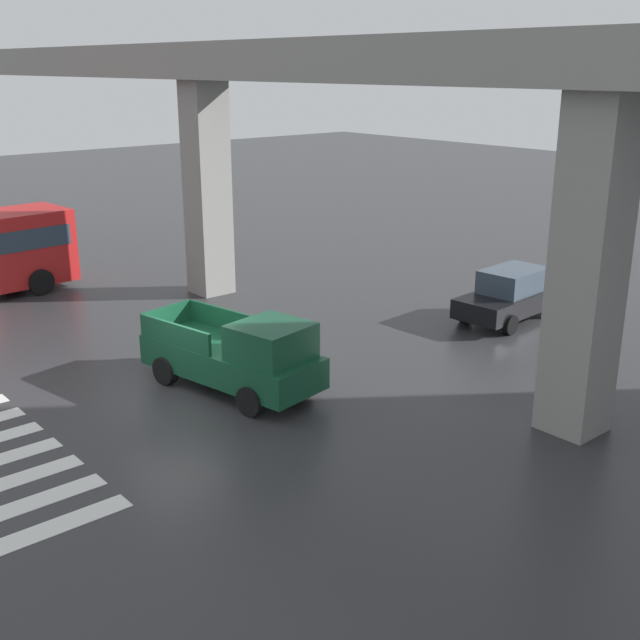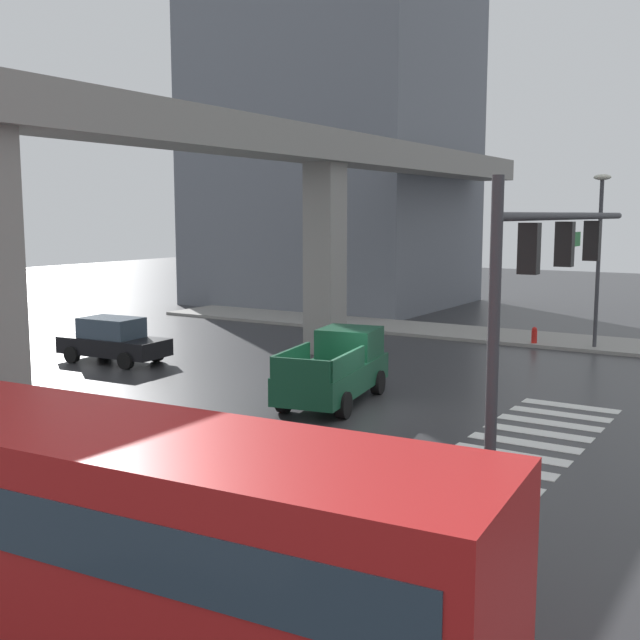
{
  "view_description": "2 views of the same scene",
  "coord_description": "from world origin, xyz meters",
  "px_view_note": "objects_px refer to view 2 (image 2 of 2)",
  "views": [
    {
      "loc": [
        16.69,
        -9.41,
        8.15
      ],
      "look_at": [
        1.93,
        3.19,
        1.85
      ],
      "focal_mm": 44.29,
      "sensor_mm": 36.0,
      "label": 1
    },
    {
      "loc": [
        -19.14,
        -10.42,
        5.64
      ],
      "look_at": [
        -0.58,
        1.13,
        2.66
      ],
      "focal_mm": 43.75,
      "sensor_mm": 36.0,
      "label": 2
    }
  ],
  "objects_px": {
    "pickup_truck": "(337,369)",
    "street_lamp_near_corner": "(599,241)",
    "city_bus": "(94,518)",
    "fire_hydrant": "(534,337)",
    "traffic_signal_mast": "(546,277)",
    "sedan_black": "(113,340)"
  },
  "relations": [
    {
      "from": "city_bus",
      "to": "traffic_signal_mast",
      "type": "height_order",
      "value": "traffic_signal_mast"
    },
    {
      "from": "city_bus",
      "to": "street_lamp_near_corner",
      "type": "height_order",
      "value": "street_lamp_near_corner"
    },
    {
      "from": "pickup_truck",
      "to": "street_lamp_near_corner",
      "type": "xyz_separation_m",
      "value": [
        13.29,
        -4.62,
        3.57
      ]
    },
    {
      "from": "traffic_signal_mast",
      "to": "fire_hydrant",
      "type": "bearing_deg",
      "value": 16.77
    },
    {
      "from": "street_lamp_near_corner",
      "to": "fire_hydrant",
      "type": "distance_m",
      "value": 4.8
    },
    {
      "from": "traffic_signal_mast",
      "to": "fire_hydrant",
      "type": "distance_m",
      "value": 20.42
    },
    {
      "from": "city_bus",
      "to": "fire_hydrant",
      "type": "relative_size",
      "value": 12.89
    },
    {
      "from": "pickup_truck",
      "to": "sedan_black",
      "type": "xyz_separation_m",
      "value": [
        0.83,
        10.44,
        -0.14
      ]
    },
    {
      "from": "sedan_black",
      "to": "fire_hydrant",
      "type": "relative_size",
      "value": 5.19
    },
    {
      "from": "street_lamp_near_corner",
      "to": "traffic_signal_mast",
      "type": "bearing_deg",
      "value": -170.26
    },
    {
      "from": "city_bus",
      "to": "fire_hydrant",
      "type": "xyz_separation_m",
      "value": [
        26.17,
        1.99,
        -1.29
      ]
    },
    {
      "from": "city_bus",
      "to": "fire_hydrant",
      "type": "bearing_deg",
      "value": 4.35
    },
    {
      "from": "pickup_truck",
      "to": "street_lamp_near_corner",
      "type": "relative_size",
      "value": 0.74
    },
    {
      "from": "pickup_truck",
      "to": "sedan_black",
      "type": "distance_m",
      "value": 10.47
    },
    {
      "from": "city_bus",
      "to": "traffic_signal_mast",
      "type": "xyz_separation_m",
      "value": [
        7.02,
        -3.78,
        2.83
      ]
    },
    {
      "from": "traffic_signal_mast",
      "to": "street_lamp_near_corner",
      "type": "distance_m",
      "value": 19.84
    },
    {
      "from": "pickup_truck",
      "to": "city_bus",
      "type": "bearing_deg",
      "value": -162.47
    },
    {
      "from": "traffic_signal_mast",
      "to": "street_lamp_near_corner",
      "type": "bearing_deg",
      "value": 9.74
    },
    {
      "from": "city_bus",
      "to": "fire_hydrant",
      "type": "distance_m",
      "value": 26.28
    },
    {
      "from": "city_bus",
      "to": "sedan_black",
      "type": "xyz_separation_m",
      "value": [
        14.11,
        14.63,
        -0.87
      ]
    },
    {
      "from": "street_lamp_near_corner",
      "to": "city_bus",
      "type": "bearing_deg",
      "value": 179.09
    },
    {
      "from": "pickup_truck",
      "to": "sedan_black",
      "type": "height_order",
      "value": "pickup_truck"
    }
  ]
}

